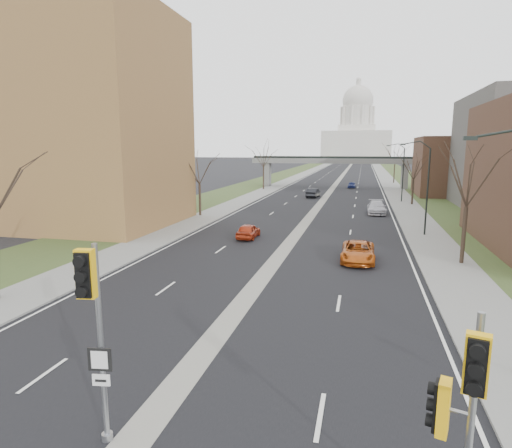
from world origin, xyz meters
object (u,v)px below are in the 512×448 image
at_px(signal_pole_right, 461,403).
at_px(car_right_near, 358,252).
at_px(signal_pole_median, 93,311).
at_px(car_right_mid, 377,207).
at_px(car_left_near, 248,231).
at_px(car_right_far, 352,185).
at_px(car_left_far, 313,193).

xyz_separation_m(signal_pole_right, car_right_near, (-2.11, 23.06, -2.68)).
bearing_deg(signal_pole_median, signal_pole_right, -16.03).
height_order(signal_pole_median, car_right_mid, signal_pole_median).
height_order(signal_pole_median, car_left_near, signal_pole_median).
distance_m(signal_pole_median, car_right_near, 23.16).
height_order(signal_pole_right, car_right_far, signal_pole_right).
xyz_separation_m(signal_pole_median, car_left_near, (-3.32, 27.87, -3.31)).
distance_m(signal_pole_median, car_right_mid, 46.93).
bearing_deg(car_right_mid, car_right_near, -95.24).
bearing_deg(car_right_far, signal_pole_right, -85.74).
bearing_deg(car_right_far, car_left_near, -96.96).
distance_m(signal_pole_right, car_left_far, 64.14).
bearing_deg(signal_pole_median, car_right_near, 64.57).
bearing_deg(car_right_near, signal_pole_right, -84.84).
relative_size(signal_pole_right, car_right_far, 1.37).
bearing_deg(signal_pole_right, signal_pole_median, -171.74).
relative_size(car_left_near, car_left_far, 0.84).
xyz_separation_m(signal_pole_right, car_left_near, (-11.96, 28.96, -2.72)).
relative_size(signal_pole_median, car_right_near, 1.12).
bearing_deg(car_right_mid, car_right_far, 95.86).
height_order(signal_pole_median, car_left_far, signal_pole_median).
relative_size(car_left_near, car_right_mid, 0.73).
bearing_deg(car_left_near, car_right_mid, -123.38).
distance_m(car_left_far, car_right_near, 41.00).
bearing_deg(car_left_far, car_right_near, 106.20).
bearing_deg(car_left_far, car_right_mid, 126.34).
relative_size(car_left_far, car_right_near, 0.92).
bearing_deg(car_right_near, car_left_far, 100.96).
bearing_deg(car_right_far, car_right_near, -86.65).
xyz_separation_m(signal_pole_right, car_left_far, (-9.95, 63.31, -2.62)).
distance_m(car_right_near, car_right_mid, 24.15).
xyz_separation_m(car_left_near, car_right_near, (9.85, -5.89, 0.04)).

